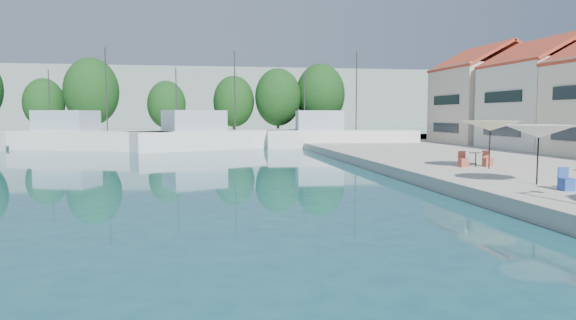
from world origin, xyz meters
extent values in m
cube|color=#9D978E|center=(-8.00, 67.00, 0.30)|extent=(90.00, 16.00, 0.60)
cube|color=gray|center=(-30.00, 160.00, 8.00)|extent=(180.00, 40.00, 16.00)
cube|color=gray|center=(40.00, 180.00, 6.00)|extent=(140.00, 40.00, 12.00)
cube|color=silver|center=(24.00, 42.00, 4.10)|extent=(8.00, 8.50, 7.00)
pyramid|color=#B63328|center=(24.00, 42.00, 9.40)|extent=(8.40, 8.80, 1.80)
cube|color=beige|center=(24.00, 51.00, 4.35)|extent=(8.60, 8.50, 7.50)
pyramid|color=#B63328|center=(24.00, 51.00, 9.90)|extent=(9.00, 8.80, 1.80)
cube|color=silver|center=(-14.61, 56.63, 0.70)|extent=(18.41, 11.09, 2.20)
cube|color=#97AABB|center=(-17.11, 57.65, 2.80)|extent=(6.35, 5.36, 2.00)
cylinder|color=#2D2D2D|center=(-12.95, 55.96, 5.80)|extent=(0.12, 0.12, 8.00)
cylinder|color=#2D2D2D|center=(-18.78, 58.32, 4.80)|extent=(0.10, 0.10, 6.00)
cube|color=white|center=(-2.18, 55.77, 0.70)|extent=(18.25, 11.60, 2.20)
cube|color=#97AABB|center=(-4.63, 54.67, 2.80)|extent=(6.37, 5.47, 2.00)
cylinder|color=#2D2D2D|center=(-0.55, 56.50, 5.80)|extent=(0.12, 0.12, 8.00)
cylinder|color=#2D2D2D|center=(-6.27, 53.93, 4.80)|extent=(0.10, 0.10, 6.00)
cube|color=silver|center=(10.29, 55.19, 0.70)|extent=(15.63, 5.27, 2.20)
cube|color=#97AABB|center=(7.99, 55.39, 2.80)|extent=(4.85, 3.45, 2.00)
cylinder|color=#2D2D2D|center=(11.82, 55.06, 5.80)|extent=(0.12, 0.12, 8.00)
cylinder|color=#2D2D2D|center=(6.46, 55.52, 4.80)|extent=(0.10, 0.10, 6.00)
cylinder|color=#3F2B19|center=(-23.10, 71.93, 2.22)|extent=(0.36, 0.36, 3.24)
ellipsoid|color=#123310|center=(-23.10, 71.93, 4.82)|extent=(4.93, 4.93, 6.16)
cylinder|color=#3F2B19|center=(-17.11, 70.22, 2.76)|extent=(0.36, 0.36, 4.33)
ellipsoid|color=#123310|center=(-17.11, 70.22, 6.23)|extent=(6.58, 6.58, 8.23)
cylinder|color=#3F2B19|center=(-8.16, 69.71, 2.16)|extent=(0.36, 0.36, 3.12)
ellipsoid|color=#123310|center=(-8.16, 69.71, 4.65)|extent=(4.74, 4.74, 5.92)
cylinder|color=#3F2B19|center=(0.25, 70.51, 2.33)|extent=(0.36, 0.36, 3.46)
ellipsoid|color=#123310|center=(0.25, 70.51, 5.10)|extent=(5.26, 5.26, 6.57)
cylinder|color=#3F2B19|center=(5.74, 68.81, 2.53)|extent=(0.36, 0.36, 3.85)
ellipsoid|color=#123310|center=(5.74, 68.81, 5.61)|extent=(5.85, 5.85, 7.32)
cylinder|color=#3F2B19|center=(11.29, 68.94, 2.68)|extent=(0.36, 0.36, 4.16)
ellipsoid|color=#123310|center=(11.29, 68.94, 6.01)|extent=(6.33, 6.33, 7.91)
cylinder|color=black|center=(8.97, 22.06, 1.78)|extent=(0.06, 0.06, 2.35)
cone|color=white|center=(8.97, 22.06, 2.70)|extent=(2.72, 2.72, 0.50)
cylinder|color=black|center=(10.46, 27.94, 1.82)|extent=(0.06, 0.06, 2.44)
cone|color=beige|center=(10.46, 27.94, 2.79)|extent=(3.05, 3.05, 0.50)
cube|color=#244390|center=(8.97, 20.40, 0.83)|extent=(0.42, 0.42, 0.46)
cylinder|color=black|center=(10.29, 28.94, 0.97)|extent=(0.06, 0.06, 0.74)
cylinder|color=tan|center=(10.29, 28.94, 1.34)|extent=(0.70, 0.70, 0.04)
cube|color=brown|center=(10.99, 28.94, 0.83)|extent=(0.42, 0.42, 0.46)
cube|color=brown|center=(9.59, 28.94, 0.83)|extent=(0.42, 0.42, 0.46)
camera|label=1|loc=(-4.09, 3.96, 3.33)|focal=32.00mm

